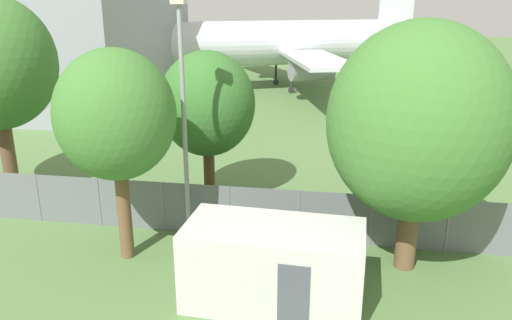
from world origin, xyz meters
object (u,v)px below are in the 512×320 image
tree_near_hangar (207,104)px  tree_behind_benches (116,116)px  airplane (274,44)px  portable_cabin (273,265)px  tree_left_of_cabin (418,123)px

tree_near_hangar → tree_behind_benches: 5.41m
airplane → portable_cabin: bearing=73.2°
portable_cabin → tree_behind_benches: size_ratio=0.73×
airplane → tree_near_hangar: airplane is taller
airplane → tree_behind_benches: airplane is taller
portable_cabin → tree_near_hangar: (-3.70, 7.00, 3.08)m
airplane → tree_near_hangar: (1.02, -28.34, -0.06)m
tree_behind_benches → tree_near_hangar: bearing=73.2°
airplane → tree_behind_benches: size_ratio=5.09×
portable_cabin → airplane: bearing=100.3°
tree_left_of_cabin → airplane: bearing=104.9°
portable_cabin → tree_left_of_cabin: tree_left_of_cabin is taller
airplane → tree_near_hangar: bearing=67.6°
tree_near_hangar → tree_behind_benches: bearing=-106.8°
portable_cabin → tree_near_hangar: bearing=120.5°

